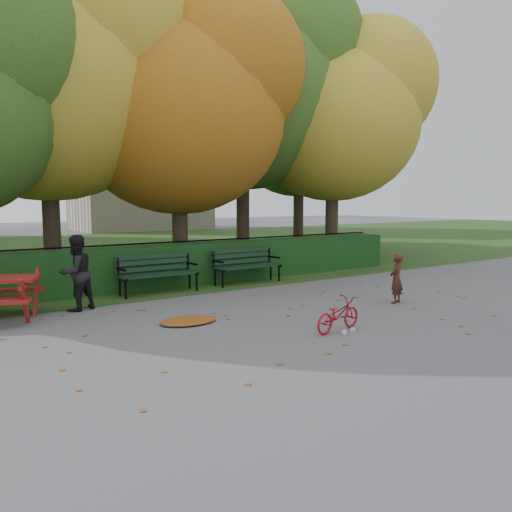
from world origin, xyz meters
TOP-DOWN VIEW (x-y plane):
  - ground at (0.00, 0.00)m, footprint 90.00×90.00m
  - grass_strip at (0.00, 14.00)m, footprint 90.00×90.00m
  - building_right at (8.00, 28.00)m, footprint 9.00×6.00m
  - hedge at (0.00, 4.50)m, footprint 13.00×0.90m
  - iron_fence at (0.00, 5.30)m, footprint 14.00×0.04m
  - tree_b at (-2.44, 6.75)m, footprint 6.72×6.40m
  - tree_c at (0.83, 5.96)m, footprint 6.30×6.00m
  - tree_d at (3.88, 7.23)m, footprint 7.14×6.80m
  - tree_e at (6.52, 5.77)m, footprint 6.09×5.80m
  - tree_g at (8.33, 9.76)m, footprint 6.30×6.00m
  - bench_left at (-1.30, 3.70)m, footprint 1.80×0.57m
  - bench_right at (1.10, 3.70)m, footprint 1.80×0.57m
  - leaf_pile at (-1.98, 0.84)m, footprint 1.14×0.88m
  - leaf_scatter at (0.00, 0.30)m, footprint 9.00×5.70m
  - child at (2.28, -0.11)m, footprint 0.43×0.35m
  - adult at (-3.29, 2.90)m, footprint 0.87×0.79m
  - bicycle at (-0.26, -1.04)m, footprint 1.08×0.52m

SIDE VIEW (x-z plane):
  - ground at x=0.00m, z-range 0.00..0.00m
  - grass_strip at x=0.00m, z-range 0.01..0.01m
  - leaf_scatter at x=0.00m, z-range 0.00..0.01m
  - leaf_pile at x=-1.98m, z-range 0.00..0.07m
  - bicycle at x=-0.26m, z-range 0.00..0.55m
  - hedge at x=0.00m, z-range 0.00..1.00m
  - child at x=2.28m, z-range 0.00..1.01m
  - bench_left at x=-1.30m, z-range 0.08..0.96m
  - bench_right at x=1.10m, z-range 0.08..0.96m
  - iron_fence at x=0.00m, z-range 0.03..1.05m
  - adult at x=-3.29m, z-range 0.00..1.45m
  - tree_c at x=0.83m, z-range 0.82..8.82m
  - tree_e at x=6.52m, z-range 1.01..9.16m
  - tree_g at x=8.33m, z-range 1.10..9.65m
  - tree_b at x=-2.44m, z-range 1.01..9.80m
  - tree_d at x=3.88m, z-range 1.19..10.77m
  - building_right at x=8.00m, z-range 0.00..12.00m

